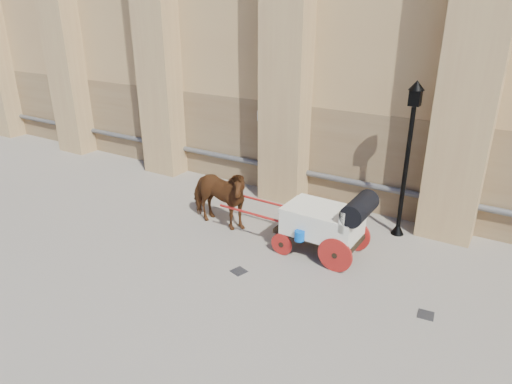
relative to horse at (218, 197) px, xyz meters
The scene contains 6 objects.
ground 2.03m from the horse, 27.66° to the right, with size 90.00×90.00×0.00m, color slate.
horse is the anchor object (origin of this frame).
carriage 3.26m from the horse, ahead, with size 4.03×1.44×1.75m.
street_lamp 5.17m from the horse, 25.62° to the left, with size 0.39×0.39×4.18m.
drain_grate_near 2.65m from the horse, 43.40° to the right, with size 0.32×0.32×0.01m, color black.
drain_grate_far 6.15m from the horse, 10.38° to the right, with size 0.32×0.32×0.01m, color black.
Camera 1 is at (5.37, -8.58, 5.92)m, focal length 32.00 mm.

